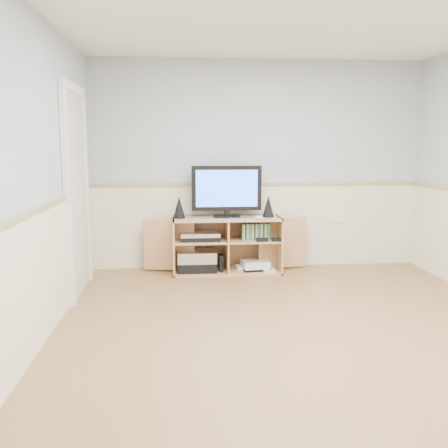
# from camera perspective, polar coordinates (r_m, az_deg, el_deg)

# --- Properties ---
(room) EXTENTS (4.04, 4.54, 2.54)m
(room) POSITION_cam_1_polar(r_m,az_deg,el_deg) (4.01, 7.72, 4.96)
(room) COLOR #A27F48
(room) RESTS_ON ground
(media_cabinet) EXTENTS (1.98, 0.47, 0.65)m
(media_cabinet) POSITION_cam_1_polar(r_m,az_deg,el_deg) (5.96, 0.29, -2.23)
(media_cabinet) COLOR tan
(media_cabinet) RESTS_ON floor
(monitor) EXTENTS (0.82, 0.18, 0.61)m
(monitor) POSITION_cam_1_polar(r_m,az_deg,el_deg) (5.86, 0.30, 3.95)
(monitor) COLOR black
(monitor) RESTS_ON media_cabinet
(speaker_left) EXTENTS (0.14, 0.14, 0.26)m
(speaker_left) POSITION_cam_1_polar(r_m,az_deg,el_deg) (5.83, -5.15, 1.94)
(speaker_left) COLOR black
(speaker_left) RESTS_ON media_cabinet
(speaker_right) EXTENTS (0.14, 0.14, 0.25)m
(speaker_right) POSITION_cam_1_polar(r_m,az_deg,el_deg) (5.92, 5.08, 2.02)
(speaker_right) COLOR black
(speaker_right) RESTS_ON media_cabinet
(keyboard) EXTENTS (0.29, 0.12, 0.01)m
(keyboard) POSITION_cam_1_polar(r_m,az_deg,el_deg) (5.73, 1.95, 0.60)
(keyboard) COLOR silver
(keyboard) RESTS_ON media_cabinet
(mouse) EXTENTS (0.11, 0.08, 0.04)m
(mouse) POSITION_cam_1_polar(r_m,az_deg,el_deg) (5.75, 4.06, 0.74)
(mouse) COLOR white
(mouse) RESTS_ON media_cabinet
(av_components) EXTENTS (0.53, 0.34, 0.47)m
(av_components) POSITION_cam_1_polar(r_m,az_deg,el_deg) (5.91, -2.95, -3.47)
(av_components) COLOR black
(av_components) RESTS_ON media_cabinet
(game_consoles) EXTENTS (0.46, 0.30, 0.11)m
(game_consoles) POSITION_cam_1_polar(r_m,az_deg,el_deg) (5.99, 3.46, -4.76)
(game_consoles) COLOR white
(game_consoles) RESTS_ON media_cabinet
(game_cases) EXTENTS (0.33, 0.14, 0.19)m
(game_cases) POSITION_cam_1_polar(r_m,az_deg,el_deg) (5.90, 3.62, -0.85)
(game_cases) COLOR #3F8C3F
(game_cases) RESTS_ON media_cabinet
(wall_outlet) EXTENTS (0.12, 0.03, 0.12)m
(wall_outlet) POSITION_cam_1_polar(r_m,az_deg,el_deg) (6.38, 12.77, 0.73)
(wall_outlet) COLOR white
(wall_outlet) RESTS_ON wall_back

